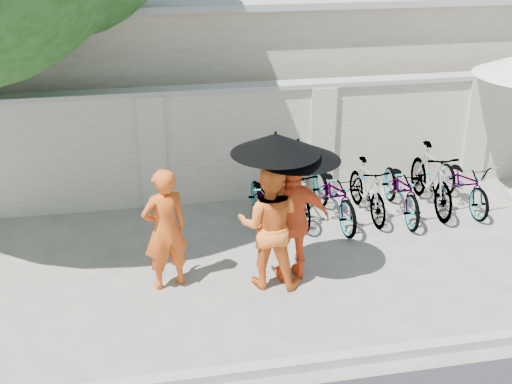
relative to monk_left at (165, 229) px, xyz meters
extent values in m
plane|color=#A89C8D|center=(0.97, -0.39, -0.87)|extent=(80.00, 80.00, 0.00)
cube|color=#9E9E9B|center=(0.97, -2.09, -0.81)|extent=(40.00, 0.16, 0.12)
cube|color=silver|center=(1.97, 2.81, 0.13)|extent=(20.00, 0.30, 2.00)
cube|color=beige|center=(2.97, 6.61, 0.73)|extent=(14.00, 6.00, 3.20)
imported|color=#E55818|center=(0.00, 0.00, 0.00)|extent=(0.74, 0.60, 1.74)
imported|color=orange|center=(1.39, -0.21, 0.03)|extent=(1.05, 0.93, 1.81)
cylinder|color=black|center=(1.44, -0.29, 0.69)|extent=(0.02, 0.02, 1.07)
cone|color=black|center=(1.44, -0.29, 1.23)|extent=(1.16, 1.16, 0.27)
imported|color=#FF5C24|center=(1.74, -0.13, 0.02)|extent=(1.06, 0.48, 1.78)
cylinder|color=black|center=(1.76, -0.21, 0.61)|extent=(0.02, 0.02, 0.95)
cone|color=black|center=(1.76, -0.21, 1.09)|extent=(1.14, 1.14, 0.26)
imported|color=#A09EAD|center=(1.70, 1.55, -0.43)|extent=(0.66, 1.69, 0.88)
imported|color=#A09EAD|center=(2.29, 1.70, -0.39)|extent=(0.46, 1.60, 0.96)
imported|color=#A09EAD|center=(2.89, 1.53, -0.38)|extent=(0.78, 1.90, 0.98)
imported|color=#A09EAD|center=(3.48, 1.61, -0.39)|extent=(0.50, 1.61, 0.96)
imported|color=#A09EAD|center=(4.08, 1.53, -0.39)|extent=(0.79, 1.87, 0.96)
imported|color=#A09EAD|center=(4.68, 1.69, -0.31)|extent=(0.64, 1.89, 1.12)
imported|color=#A09EAD|center=(5.27, 1.63, -0.42)|extent=(0.63, 1.73, 0.90)
camera|label=1|loc=(-0.28, -7.79, 3.93)|focal=45.00mm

